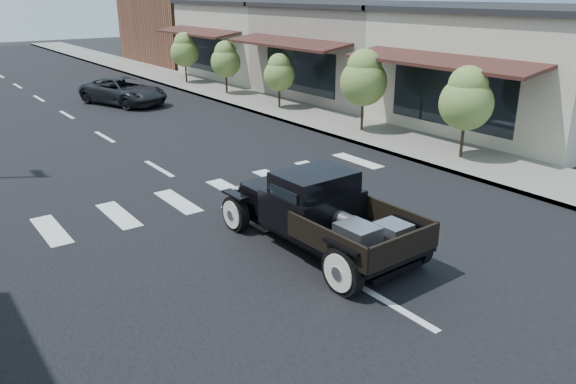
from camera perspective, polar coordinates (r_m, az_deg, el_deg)
ground at (r=12.22m, az=0.46°, el=-5.67°), size 120.00×120.00×0.00m
road at (r=25.30m, az=-20.32°, el=6.58°), size 14.00×80.00×0.02m
road_markings at (r=20.65m, az=-16.32°, el=4.23°), size 12.00×60.00×0.06m
sidewalk_right at (r=28.70m, az=-3.76°, el=9.33°), size 3.00×80.00×0.15m
storefront_near at (r=25.29m, az=23.46°, el=11.37°), size 10.00×9.00×4.50m
storefront_mid at (r=30.86m, az=8.79°, el=13.96°), size 10.00×9.00×4.50m
storefront_far at (r=37.77m, az=-1.13°, el=15.20°), size 10.00×9.00×4.50m
far_building_right at (r=46.48m, az=-8.03°, el=17.42°), size 11.00×10.00×7.00m
small_tree_a at (r=18.80m, az=17.53°, el=7.55°), size 1.70×1.70×2.83m
small_tree_b at (r=21.84m, az=7.64°, el=10.06°), size 1.78×1.78×2.97m
small_tree_c at (r=26.13m, az=-0.90°, el=11.14°), size 1.42×1.42×2.36m
small_tree_d at (r=30.15m, az=-6.32°, el=12.40°), size 1.56×1.56×2.60m
small_tree_e at (r=34.30m, az=-10.40°, el=13.21°), size 1.65×1.65×2.75m
hotrod_pickup at (r=11.86m, az=3.34°, el=-1.98°), size 2.47×5.03×1.72m
second_car at (r=28.78m, az=-16.34°, el=9.77°), size 3.55×5.07×1.29m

